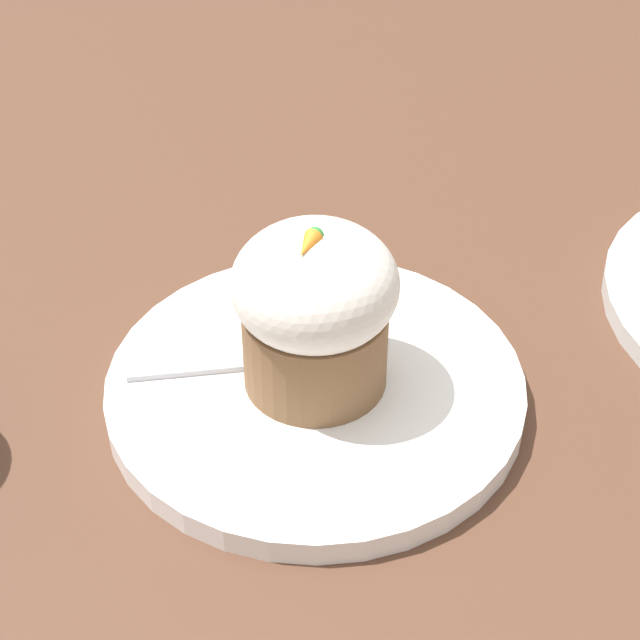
% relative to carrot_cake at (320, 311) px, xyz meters
% --- Properties ---
extents(ground_plane, '(4.00, 4.00, 0.00)m').
position_rel_carrot_cake_xyz_m(ground_plane, '(-0.00, -0.00, -0.07)').
color(ground_plane, '#513323').
extents(dessert_plate, '(0.25, 0.25, 0.02)m').
position_rel_carrot_cake_xyz_m(dessert_plate, '(-0.00, -0.00, -0.06)').
color(dessert_plate, white).
rests_on(dessert_plate, ground_plane).
extents(carrot_cake, '(0.09, 0.09, 0.11)m').
position_rel_carrot_cake_xyz_m(carrot_cake, '(0.00, 0.00, 0.00)').
color(carrot_cake, brown).
rests_on(carrot_cake, dessert_plate).
extents(spoon, '(0.09, 0.13, 0.01)m').
position_rel_carrot_cake_xyz_m(spoon, '(-0.01, -0.03, -0.05)').
color(spoon, '#B7B7BC').
rests_on(spoon, dessert_plate).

